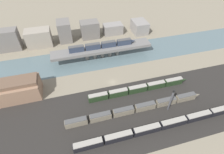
{
  "coord_description": "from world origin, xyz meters",
  "views": [
    {
      "loc": [
        -20.23,
        -71.97,
        72.64
      ],
      "look_at": [
        0.0,
        1.35,
        3.03
      ],
      "focal_mm": 28.0,
      "sensor_mm": 36.0,
      "label": 1
    }
  ],
  "objects_px": {
    "train_yard_near": "(163,125)",
    "signal_tower": "(171,100)",
    "train_on_bridge": "(102,45)",
    "warehouse_building": "(13,90)",
    "train_yard_mid": "(137,108)",
    "train_yard_far": "(139,89)"
  },
  "relations": [
    {
      "from": "train_on_bridge",
      "to": "warehouse_building",
      "type": "relative_size",
      "value": 1.67
    },
    {
      "from": "train_yard_near",
      "to": "train_on_bridge",
      "type": "bearing_deg",
      "value": 102.58
    },
    {
      "from": "train_yard_near",
      "to": "signal_tower",
      "type": "bearing_deg",
      "value": 49.19
    },
    {
      "from": "train_yard_near",
      "to": "warehouse_building",
      "type": "bearing_deg",
      "value": 150.46
    },
    {
      "from": "train_yard_near",
      "to": "warehouse_building",
      "type": "xyz_separation_m",
      "value": [
        -68.02,
        38.54,
        3.56
      ]
    },
    {
      "from": "warehouse_building",
      "to": "signal_tower",
      "type": "bearing_deg",
      "value": -21.36
    },
    {
      "from": "train_yard_near",
      "to": "signal_tower",
      "type": "xyz_separation_m",
      "value": [
        7.71,
        8.93,
        5.04
      ]
    },
    {
      "from": "train_yard_mid",
      "to": "warehouse_building",
      "type": "height_order",
      "value": "warehouse_building"
    },
    {
      "from": "train_yard_mid",
      "to": "warehouse_building",
      "type": "distance_m",
      "value": 65.49
    },
    {
      "from": "train_yard_near",
      "to": "train_yard_far",
      "type": "bearing_deg",
      "value": 94.12
    },
    {
      "from": "signal_tower",
      "to": "warehouse_building",
      "type": "bearing_deg",
      "value": 158.64
    },
    {
      "from": "train_yard_near",
      "to": "signal_tower",
      "type": "height_order",
      "value": "signal_tower"
    },
    {
      "from": "train_yard_near",
      "to": "train_yard_far",
      "type": "xyz_separation_m",
      "value": [
        -1.78,
        24.7,
        0.13
      ]
    },
    {
      "from": "warehouse_building",
      "to": "train_on_bridge",
      "type": "bearing_deg",
      "value": 23.72
    },
    {
      "from": "warehouse_building",
      "to": "signal_tower",
      "type": "xyz_separation_m",
      "value": [
        75.73,
        -29.61,
        1.48
      ]
    },
    {
      "from": "train_on_bridge",
      "to": "signal_tower",
      "type": "height_order",
      "value": "signal_tower"
    },
    {
      "from": "train_yard_far",
      "to": "warehouse_building",
      "type": "height_order",
      "value": "warehouse_building"
    },
    {
      "from": "train_on_bridge",
      "to": "train_yard_mid",
      "type": "relative_size",
      "value": 0.63
    },
    {
      "from": "signal_tower",
      "to": "train_on_bridge",
      "type": "bearing_deg",
      "value": 112.05
    },
    {
      "from": "train_yard_far",
      "to": "warehouse_building",
      "type": "bearing_deg",
      "value": 168.2
    },
    {
      "from": "train_on_bridge",
      "to": "signal_tower",
      "type": "bearing_deg",
      "value": -67.95
    },
    {
      "from": "train_on_bridge",
      "to": "warehouse_building",
      "type": "xyz_separation_m",
      "value": [
        -54.11,
        -23.77,
        -4.14
      ]
    }
  ]
}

